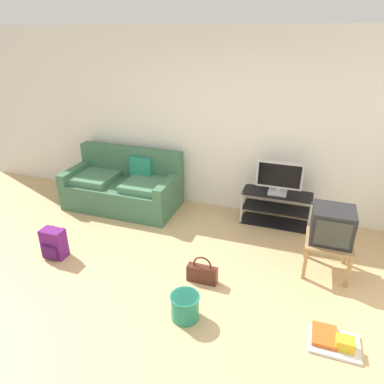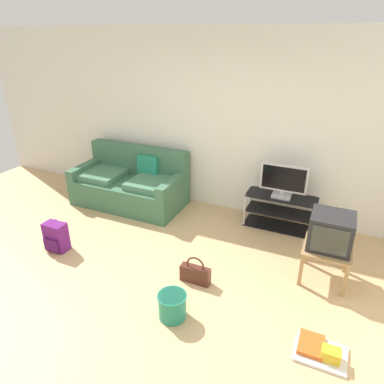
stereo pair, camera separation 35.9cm
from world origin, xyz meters
name	(u,v)px [view 2 (the right image)]	position (x,y,z in m)	size (l,w,h in m)	color
ground_plane	(141,299)	(0.00, 0.00, -0.01)	(9.00, 9.80, 0.02)	tan
wall_back	(222,124)	(0.00, 2.45, 1.35)	(9.00, 0.10, 2.70)	silver
couch	(131,184)	(-1.36, 1.92, 0.33)	(1.78, 0.90, 0.90)	#3D6B4C
tv_stand	(280,212)	(1.04, 2.12, 0.25)	(0.99, 0.38, 0.50)	black
flat_tv	(283,181)	(1.04, 2.10, 0.73)	(0.64, 0.22, 0.48)	#B2B2B7
side_table	(327,252)	(1.75, 1.16, 0.36)	(0.52, 0.52, 0.43)	#9E7A4C
crt_tv	(331,231)	(1.75, 1.17, 0.62)	(0.45, 0.44, 0.39)	#232326
backpack	(56,237)	(-1.49, 0.34, 0.19)	(0.29, 0.25, 0.38)	#661E70
handbag	(195,273)	(0.42, 0.49, 0.11)	(0.35, 0.11, 0.34)	#4C2319
cleaning_bucket	(172,305)	(0.43, -0.10, 0.14)	(0.29, 0.29, 0.27)	#238466
floor_tray	(320,351)	(1.83, 0.03, 0.04)	(0.45, 0.34, 0.14)	silver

